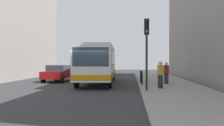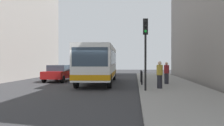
{
  "view_description": "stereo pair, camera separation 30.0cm",
  "coord_description": "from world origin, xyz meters",
  "px_view_note": "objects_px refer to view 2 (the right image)",
  "views": [
    {
      "loc": [
        2.63,
        -17.19,
        1.83
      ],
      "look_at": [
        1.25,
        2.42,
        1.69
      ],
      "focal_mm": 42.32,
      "sensor_mm": 36.0,
      "label": 1
    },
    {
      "loc": [
        2.93,
        -17.17,
        1.83
      ],
      "look_at": [
        1.25,
        2.42,
        1.69
      ],
      "focal_mm": 42.32,
      "sensor_mm": 36.0,
      "label": 2
    }
  ],
  "objects_px": {
    "car_beside_bus": "(59,73)",
    "bollard_mid": "(141,76)",
    "bollard_near": "(142,78)",
    "pedestrian_near_signal": "(160,75)",
    "pedestrian_mid_sidewalk": "(167,73)",
    "traffic_light": "(145,41)",
    "car_behind_bus": "(106,69)",
    "bus": "(99,62)"
  },
  "relations": [
    {
      "from": "traffic_light",
      "to": "bollard_mid",
      "type": "distance_m",
      "value": 6.56
    },
    {
      "from": "car_beside_bus",
      "to": "pedestrian_mid_sidewalk",
      "type": "xyz_separation_m",
      "value": [
        9.14,
        -3.57,
        0.16
      ]
    },
    {
      "from": "bus",
      "to": "bollard_near",
      "type": "height_order",
      "value": "bus"
    },
    {
      "from": "bus",
      "to": "car_beside_bus",
      "type": "relative_size",
      "value": 2.47
    },
    {
      "from": "pedestrian_mid_sidewalk",
      "to": "car_behind_bus",
      "type": "bearing_deg",
      "value": 46.95
    },
    {
      "from": "bollard_near",
      "to": "bollard_mid",
      "type": "xyz_separation_m",
      "value": [
        0.0,
        2.37,
        0.0
      ]
    },
    {
      "from": "pedestrian_mid_sidewalk",
      "to": "car_beside_bus",
      "type": "bearing_deg",
      "value": 91.91
    },
    {
      "from": "bollard_near",
      "to": "bollard_mid",
      "type": "bearing_deg",
      "value": 90.0
    },
    {
      "from": "traffic_light",
      "to": "pedestrian_near_signal",
      "type": "xyz_separation_m",
      "value": [
        0.93,
        1.32,
        -2.02
      ]
    },
    {
      "from": "car_beside_bus",
      "to": "bollard_near",
      "type": "distance_m",
      "value": 8.55
    },
    {
      "from": "traffic_light",
      "to": "pedestrian_mid_sidewalk",
      "type": "distance_m",
      "value": 5.36
    },
    {
      "from": "traffic_light",
      "to": "pedestrian_near_signal",
      "type": "distance_m",
      "value": 2.58
    },
    {
      "from": "bollard_near",
      "to": "bollard_mid",
      "type": "relative_size",
      "value": 1.0
    },
    {
      "from": "car_beside_bus",
      "to": "bus",
      "type": "bearing_deg",
      "value": 159.64
    },
    {
      "from": "bollard_near",
      "to": "pedestrian_mid_sidewalk",
      "type": "height_order",
      "value": "pedestrian_mid_sidewalk"
    },
    {
      "from": "bus",
      "to": "bollard_mid",
      "type": "distance_m",
      "value": 3.69
    },
    {
      "from": "car_beside_bus",
      "to": "pedestrian_mid_sidewalk",
      "type": "distance_m",
      "value": 9.81
    },
    {
      "from": "traffic_light",
      "to": "bollard_mid",
      "type": "bearing_deg",
      "value": 90.94
    },
    {
      "from": "pedestrian_mid_sidewalk",
      "to": "bollard_mid",
      "type": "bearing_deg",
      "value": 74.41
    },
    {
      "from": "car_behind_bus",
      "to": "bollard_mid",
      "type": "bearing_deg",
      "value": 112.36
    },
    {
      "from": "bollard_near",
      "to": "pedestrian_near_signal",
      "type": "xyz_separation_m",
      "value": [
        1.03,
        -2.42,
        0.36
      ]
    },
    {
      "from": "bollard_mid",
      "to": "car_beside_bus",
      "type": "bearing_deg",
      "value": 164.04
    },
    {
      "from": "car_beside_bus",
      "to": "bollard_near",
      "type": "height_order",
      "value": "car_beside_bus"
    },
    {
      "from": "bus",
      "to": "car_behind_bus",
      "type": "distance_m",
      "value": 11.71
    },
    {
      "from": "traffic_light",
      "to": "bollard_mid",
      "type": "xyz_separation_m",
      "value": [
        -0.1,
        6.11,
        -2.38
      ]
    },
    {
      "from": "car_behind_bus",
      "to": "bollard_near",
      "type": "height_order",
      "value": "car_behind_bus"
    },
    {
      "from": "car_beside_bus",
      "to": "car_behind_bus",
      "type": "bearing_deg",
      "value": -104.49
    },
    {
      "from": "car_beside_bus",
      "to": "car_behind_bus",
      "type": "distance_m",
      "value": 10.5
    },
    {
      "from": "car_beside_bus",
      "to": "car_behind_bus",
      "type": "height_order",
      "value": "same"
    },
    {
      "from": "bus",
      "to": "car_behind_bus",
      "type": "height_order",
      "value": "bus"
    },
    {
      "from": "bus",
      "to": "car_beside_bus",
      "type": "xyz_separation_m",
      "value": [
        -3.8,
        1.65,
        -0.94
      ]
    },
    {
      "from": "bollard_near",
      "to": "pedestrian_mid_sidewalk",
      "type": "relative_size",
      "value": 0.59
    },
    {
      "from": "car_beside_bus",
      "to": "bollard_near",
      "type": "xyz_separation_m",
      "value": [
        7.3,
        -4.46,
        -0.16
      ]
    },
    {
      "from": "car_beside_bus",
      "to": "traffic_light",
      "type": "relative_size",
      "value": 1.1
    },
    {
      "from": "car_beside_bus",
      "to": "bollard_mid",
      "type": "xyz_separation_m",
      "value": [
        7.3,
        -2.09,
        -0.16
      ]
    },
    {
      "from": "traffic_light",
      "to": "pedestrian_near_signal",
      "type": "bearing_deg",
      "value": 54.92
    },
    {
      "from": "car_behind_bus",
      "to": "pedestrian_mid_sidewalk",
      "type": "distance_m",
      "value": 14.83
    },
    {
      "from": "car_beside_bus",
      "to": "pedestrian_near_signal",
      "type": "xyz_separation_m",
      "value": [
        8.32,
        -6.88,
        0.2
      ]
    },
    {
      "from": "pedestrian_mid_sidewalk",
      "to": "pedestrian_near_signal",
      "type": "bearing_deg",
      "value": -170.54
    },
    {
      "from": "bollard_near",
      "to": "pedestrian_near_signal",
      "type": "relative_size",
      "value": 0.57
    },
    {
      "from": "car_beside_bus",
      "to": "bollard_mid",
      "type": "height_order",
      "value": "car_beside_bus"
    },
    {
      "from": "car_behind_bus",
      "to": "traffic_light",
      "type": "distance_m",
      "value": 18.82
    }
  ]
}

